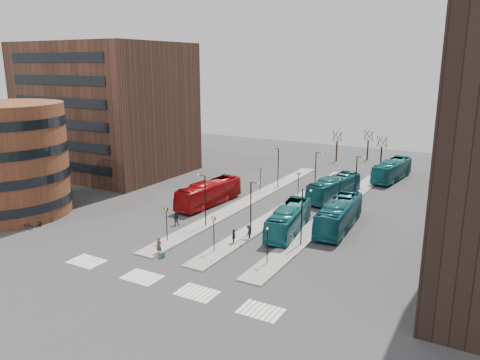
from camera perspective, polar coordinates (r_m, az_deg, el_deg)
The scene contains 23 objects.
ground at distance 40.70m, azimuth -14.56°, elevation -13.83°, with size 160.00×160.00×0.00m, color #2E2E30.
island_left at distance 65.54m, azimuth 1.18°, elevation -2.45°, with size 2.50×45.00×0.15m, color gray.
island_mid at distance 63.05m, azimuth 6.00°, elevation -3.20°, with size 2.50×45.00×0.15m, color gray.
island_right at distance 61.04m, azimuth 11.17°, elevation -3.99°, with size 2.50×45.00×0.15m, color gray.
suitcase at distance 47.46m, azimuth -9.50°, elevation -8.98°, with size 0.48×0.38×0.60m, color navy.
red_bus at distance 63.36m, azimuth -3.80°, elevation -1.61°, with size 2.73×11.67×3.25m, color #990B0D.
teal_bus_a at distance 53.37m, azimuth 5.96°, elevation -4.79°, with size 2.58×11.04×3.07m, color #15646C.
teal_bus_b at distance 67.22m, azimuth 11.38°, elevation -0.95°, with size 2.71×11.57×3.22m, color #12555E.
teal_bus_c at distance 55.45m, azimuth 11.98°, elevation -4.15°, with size 2.81×11.99×3.34m, color #145664.
teal_bus_d at distance 80.57m, azimuth 18.03°, elevation 1.16°, with size 2.79×11.94×3.33m, color #156369.
traveller at distance 48.07m, azimuth -9.85°, elevation -7.93°, with size 0.65×0.42×1.77m, color #463F2A.
commuter_a at distance 56.10m, azimuth -7.82°, elevation -4.65°, with size 0.81×0.63×1.68m, color black.
commuter_b at distance 49.88m, azimuth -0.76°, elevation -6.95°, with size 0.98×0.41×1.68m, color black.
commuter_c at distance 51.16m, azimuth 1.10°, elevation -6.38°, with size 1.10×0.63×1.70m, color black.
bicycle_near at distance 59.72m, azimuth -24.61°, elevation -5.10°, with size 0.56×1.61×0.85m, color gray.
bicycle_mid at distance 60.45m, azimuth -23.56°, elevation -4.64°, with size 0.52×1.83×1.10m, color gray.
bicycle_far at distance 61.31m, azimuth -22.47°, elevation -4.40°, with size 0.57×1.62×0.85m, color gray.
crosswalk_stripes at distance 42.29m, azimuth -8.97°, elevation -12.40°, with size 22.35×2.40×0.01m.
round_building at distance 65.38m, azimuth -26.73°, elevation 2.22°, with size 15.16×15.16×14.00m.
office_block at distance 84.54m, azimuth -15.82°, elevation 8.33°, with size 25.00×20.12×22.00m.
sign_poles at distance 56.45m, azimuth 2.83°, elevation -2.74°, with size 12.45×22.12×3.65m.
lamp_posts at distance 60.08m, azimuth 5.87°, elevation -0.60°, with size 14.04×20.24×6.12m.
bare_trees at distance 92.38m, azimuth 14.60°, elevation 3.67°, with size 10.97×8.14×5.90m.
Camera 1 is at (25.74, -25.34, 18.77)m, focal length 35.00 mm.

